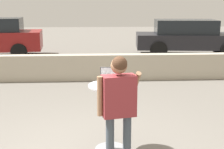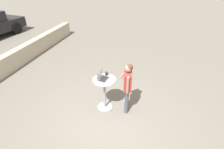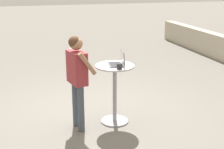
{
  "view_description": "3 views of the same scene",
  "coord_description": "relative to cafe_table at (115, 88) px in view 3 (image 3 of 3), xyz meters",
  "views": [
    {
      "loc": [
        0.21,
        -4.17,
        2.26
      ],
      "look_at": [
        0.45,
        0.18,
        1.24
      ],
      "focal_mm": 50.0,
      "sensor_mm": 36.0,
      "label": 1
    },
    {
      "loc": [
        -3.51,
        -1.05,
        3.8
      ],
      "look_at": [
        0.53,
        0.1,
        1.2
      ],
      "focal_mm": 28.0,
      "sensor_mm": 36.0,
      "label": 2
    },
    {
      "loc": [
        5.33,
        -1.22,
        2.48
      ],
      "look_at": [
        0.42,
        0.26,
        0.89
      ],
      "focal_mm": 50.0,
      "sensor_mm": 36.0,
      "label": 3
    }
  ],
  "objects": [
    {
      "name": "coffee_mug",
      "position": [
        0.25,
        0.0,
        0.45
      ],
      "size": [
        0.12,
        0.09,
        0.09
      ],
      "color": "#232328",
      "rests_on": "cafe_table"
    },
    {
      "name": "laptop",
      "position": [
        0.01,
        0.06,
        0.46
      ],
      "size": [
        0.37,
        0.3,
        0.24
      ],
      "color": "#515156",
      "rests_on": "cafe_table"
    },
    {
      "name": "cafe_table",
      "position": [
        0.0,
        0.0,
        0.0
      ],
      "size": [
        0.67,
        0.67,
        1.05
      ],
      "color": "gray",
      "rests_on": "ground_plane"
    },
    {
      "name": "standing_person",
      "position": [
        0.07,
        -0.67,
        0.37
      ],
      "size": [
        0.57,
        0.43,
        1.61
      ],
      "color": "#424C56",
      "rests_on": "ground_plane"
    },
    {
      "name": "ground_plane",
      "position": [
        -0.44,
        -0.31,
        -0.65
      ],
      "size": [
        50.0,
        50.0,
        0.0
      ],
      "primitive_type": "plane",
      "color": "slate"
    }
  ]
}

